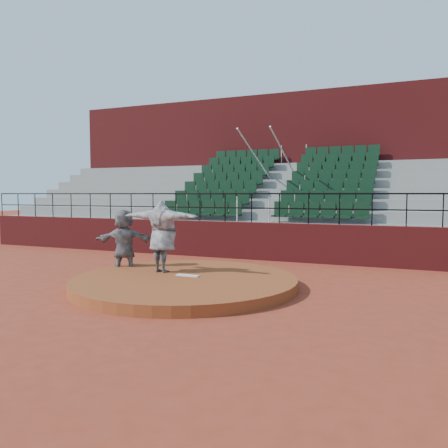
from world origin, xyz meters
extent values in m
plane|color=maroon|center=(0.00, 0.00, 0.00)|extent=(90.00, 90.00, 0.00)
cylinder|color=brown|center=(0.00, 0.00, 0.12)|extent=(5.50, 5.50, 0.25)
cube|color=white|center=(0.00, 0.15, 0.27)|extent=(0.60, 0.15, 0.03)
cube|color=maroon|center=(0.00, 5.00, 0.65)|extent=(24.00, 0.30, 1.30)
cylinder|color=black|center=(0.00, 5.00, 2.30)|extent=(24.00, 0.05, 0.05)
cylinder|color=black|center=(0.00, 5.00, 1.80)|extent=(24.00, 0.04, 0.04)
cylinder|color=black|center=(-12.00, 5.00, 1.80)|extent=(0.04, 0.04, 1.00)
cylinder|color=black|center=(-11.00, 5.00, 1.80)|extent=(0.04, 0.04, 1.00)
cylinder|color=black|center=(-10.00, 5.00, 1.80)|extent=(0.04, 0.04, 1.00)
cylinder|color=black|center=(-9.00, 5.00, 1.80)|extent=(0.04, 0.04, 1.00)
cylinder|color=black|center=(-8.00, 5.00, 1.80)|extent=(0.04, 0.04, 1.00)
cylinder|color=black|center=(-7.00, 5.00, 1.80)|extent=(0.04, 0.04, 1.00)
cylinder|color=black|center=(-6.00, 5.00, 1.80)|extent=(0.04, 0.04, 1.00)
cylinder|color=black|center=(-5.00, 5.00, 1.80)|extent=(0.04, 0.04, 1.00)
cylinder|color=black|center=(-4.00, 5.00, 1.80)|extent=(0.04, 0.04, 1.00)
cylinder|color=black|center=(-3.00, 5.00, 1.80)|extent=(0.04, 0.04, 1.00)
cylinder|color=black|center=(-2.00, 5.00, 1.80)|extent=(0.04, 0.04, 1.00)
cylinder|color=black|center=(-1.00, 5.00, 1.80)|extent=(0.04, 0.04, 1.00)
cylinder|color=black|center=(0.00, 5.00, 1.80)|extent=(0.04, 0.04, 1.00)
cylinder|color=black|center=(1.00, 5.00, 1.80)|extent=(0.04, 0.04, 1.00)
cylinder|color=black|center=(2.00, 5.00, 1.80)|extent=(0.04, 0.04, 1.00)
cylinder|color=black|center=(3.00, 5.00, 1.80)|extent=(0.04, 0.04, 1.00)
cylinder|color=black|center=(4.00, 5.00, 1.80)|extent=(0.04, 0.04, 1.00)
cylinder|color=black|center=(5.00, 5.00, 1.80)|extent=(0.04, 0.04, 1.00)
cylinder|color=black|center=(6.00, 5.00, 1.80)|extent=(0.04, 0.04, 1.00)
cube|color=gray|center=(0.00, 5.58, 0.65)|extent=(24.00, 0.85, 1.30)
cube|color=black|center=(-2.25, 5.59, 1.66)|extent=(3.30, 0.48, 0.72)
cube|color=black|center=(2.25, 5.59, 1.66)|extent=(3.30, 0.48, 0.72)
cube|color=gray|center=(0.00, 6.43, 0.85)|extent=(24.00, 0.85, 1.70)
cube|color=black|center=(-2.25, 6.44, 2.06)|extent=(3.30, 0.48, 0.72)
cube|color=black|center=(2.25, 6.44, 2.06)|extent=(3.30, 0.48, 0.72)
cube|color=gray|center=(0.00, 7.28, 1.05)|extent=(24.00, 0.85, 2.10)
cube|color=black|center=(-2.25, 7.29, 2.46)|extent=(3.30, 0.48, 0.72)
cube|color=black|center=(2.25, 7.29, 2.46)|extent=(3.30, 0.48, 0.72)
cube|color=gray|center=(0.00, 8.12, 1.25)|extent=(24.00, 0.85, 2.50)
cube|color=black|center=(-2.25, 8.13, 2.86)|extent=(3.30, 0.48, 0.72)
cube|color=black|center=(2.25, 8.13, 2.86)|extent=(3.30, 0.48, 0.72)
cube|color=gray|center=(0.00, 8.97, 1.45)|extent=(24.00, 0.85, 2.90)
cube|color=black|center=(-2.25, 8.98, 3.26)|extent=(3.30, 0.48, 0.72)
cube|color=black|center=(2.25, 8.98, 3.26)|extent=(3.30, 0.48, 0.72)
cube|color=gray|center=(0.00, 9.82, 1.65)|extent=(24.00, 0.85, 3.30)
cube|color=black|center=(-2.25, 9.83, 3.66)|extent=(3.30, 0.48, 0.72)
cube|color=black|center=(2.25, 9.83, 3.66)|extent=(3.30, 0.48, 0.72)
cube|color=gray|center=(0.00, 10.68, 1.85)|extent=(24.00, 0.85, 3.70)
cube|color=black|center=(-2.25, 10.69, 4.06)|extent=(3.30, 0.48, 0.72)
cube|color=black|center=(2.25, 10.69, 4.06)|extent=(3.30, 0.48, 0.72)
cylinder|color=silver|center=(-0.60, 8.12, 3.40)|extent=(0.06, 5.97, 2.46)
cylinder|color=silver|center=(0.60, 8.12, 3.40)|extent=(0.06, 5.97, 2.46)
cube|color=maroon|center=(0.00, 12.60, 3.55)|extent=(24.00, 3.00, 7.10)
imported|color=black|center=(-0.88, 0.43, 1.20)|extent=(2.37, 0.84, 1.89)
imported|color=black|center=(-2.33, 0.79, 0.93)|extent=(1.81, 1.18, 1.87)
camera|label=1|loc=(4.98, -9.42, 2.30)|focal=35.00mm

